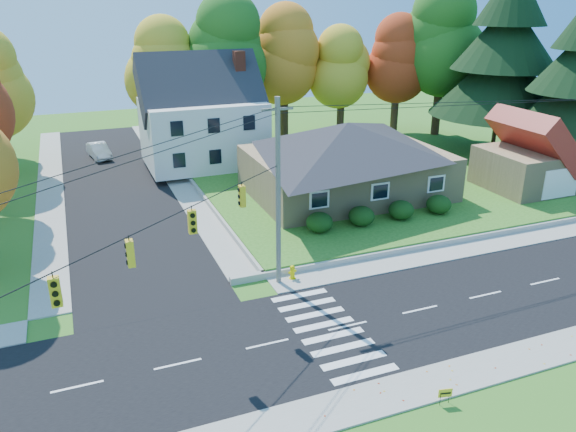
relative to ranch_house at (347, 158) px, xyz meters
name	(u,v)px	position (x,y,z in m)	size (l,w,h in m)	color
ground	(348,326)	(-8.00, -16.00, -3.27)	(120.00, 120.00, 0.00)	#3D7923
road_main	(348,326)	(-8.00, -16.00, -3.26)	(90.00, 8.00, 0.02)	black
road_cross	(116,185)	(-16.00, 10.00, -3.25)	(8.00, 44.00, 0.02)	black
sidewalk_north	(306,279)	(-8.00, -11.00, -3.23)	(90.00, 2.00, 0.08)	#9C9A90
sidewalk_south	(406,390)	(-8.00, -21.00, -3.23)	(90.00, 2.00, 0.08)	#9C9A90
lawn	(370,171)	(5.00, 5.00, -3.02)	(30.00, 30.00, 0.50)	#3D7923
ranch_house	(347,158)	(0.00, 0.00, 0.00)	(14.60, 10.60, 5.40)	tan
colonial_house	(203,118)	(-7.96, 12.00, 1.32)	(10.40, 8.40, 9.60)	silver
garage	(532,158)	(14.00, -4.01, -0.42)	(7.30, 6.30, 4.60)	tan
hedge_row	(382,213)	(-0.50, -6.20, -2.13)	(10.70, 1.70, 1.27)	#163A10
traffic_infrastructure	(335,215)	(-8.15, -14.65, 1.88)	(38.10, 10.66, 10.00)	#666059
tree_lot_0	(164,67)	(-10.00, 18.00, 5.04)	(6.72, 6.72, 12.51)	#3F2A19
tree_lot_1	(229,52)	(-4.00, 17.00, 6.35)	(7.84, 7.84, 14.60)	#3F2A19
tree_lot_2	(284,55)	(2.00, 18.00, 5.70)	(7.28, 7.28, 13.56)	#3F2A19
tree_lot_3	(342,67)	(8.00, 17.00, 4.39)	(6.16, 6.16, 11.47)	#3F2A19
tree_lot_4	(398,60)	(14.00, 16.00, 5.04)	(6.72, 6.72, 12.51)	#3F2A19
tree_lot_5	(444,40)	(18.00, 14.00, 7.00)	(8.40, 8.40, 15.64)	#3F2A19
conifer_east_a	(505,56)	(19.00, 6.00, 6.12)	(12.80, 12.80, 16.96)	#3F2A19
white_car	(99,151)	(-16.58, 19.11, -2.54)	(1.50, 4.29, 1.41)	silver
fire_hydrant	(292,273)	(-8.67, -10.71, -2.85)	(0.49, 0.38, 0.86)	#D8C200
yard_sign	(445,393)	(-7.07, -22.16, -2.78)	(0.54, 0.15, 0.69)	black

